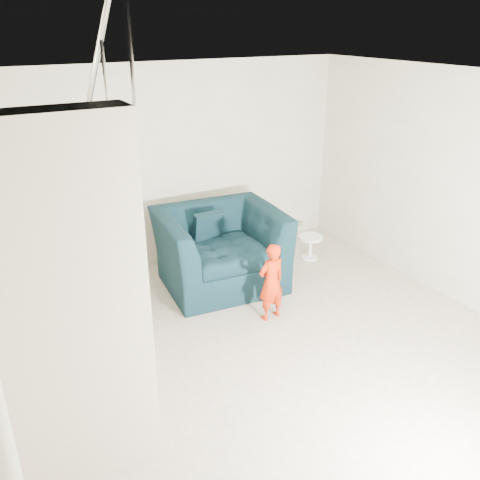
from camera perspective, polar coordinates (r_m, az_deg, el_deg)
name	(u,v)px	position (r m, az deg, el deg)	size (l,w,h in m)	color
floor	(285,362)	(5.27, 5.08, -13.47)	(5.50, 5.50, 0.00)	gray
ceiling	(297,83)	(4.24, 6.44, 17.14)	(5.50, 5.50, 0.00)	silver
back_wall	(174,167)	(6.89, -7.47, 8.09)	(5.00, 5.00, 0.00)	#A7A288
right_wall	(475,196)	(6.28, 24.90, 4.54)	(5.50, 5.50, 0.00)	#A7A288
armchair	(220,248)	(6.46, -2.25, -0.95)	(1.50, 1.31, 0.98)	black
toddler	(271,282)	(5.71, 3.53, -4.72)	(0.34, 0.22, 0.92)	#AB0507
side_table	(310,243)	(7.30, 7.89, -0.38)	(0.34, 0.34, 0.34)	white
staircase	(55,306)	(4.58, -20.06, -6.96)	(1.02, 3.03, 3.62)	#ADA089
cushion	(208,226)	(6.52, -3.63, 1.62)	(0.38, 0.11, 0.36)	black
throw	(174,248)	(6.22, -7.38, -0.88)	(0.06, 0.55, 0.62)	black
phone	(278,253)	(5.60, 4.34, -1.46)	(0.02, 0.05, 0.10)	black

